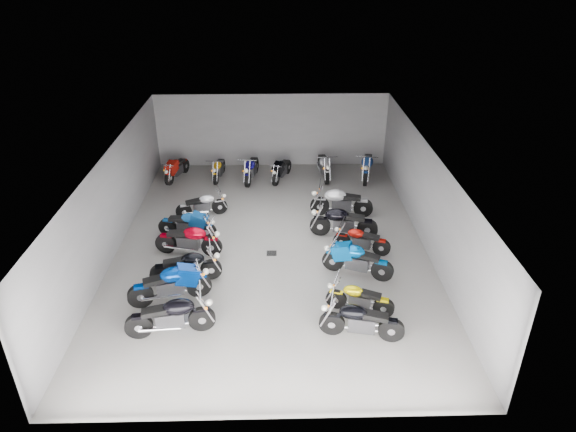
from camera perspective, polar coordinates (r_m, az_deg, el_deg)
name	(u,v)px	position (r m, az deg, el deg)	size (l,w,h in m)	color
ground	(272,245)	(16.95, -1.83, -3.27)	(14.00, 14.00, 0.00)	gray
wall_back	(272,130)	(22.66, -1.81, 9.48)	(10.00, 0.10, 3.20)	gray
wall_left	(111,204)	(16.99, -19.03, 1.31)	(0.10, 14.00, 3.20)	gray
wall_right	(428,200)	(16.88, 15.33, 1.70)	(0.10, 14.00, 3.20)	gray
ceiling	(270,154)	(15.53, -2.01, 6.93)	(10.00, 14.00, 0.04)	black
drain_grate	(272,253)	(16.52, -1.84, -4.16)	(0.32, 0.32, 0.01)	black
motorcycle_left_a	(171,316)	(13.42, -12.86, -10.80)	(2.25, 0.57, 0.99)	black
motorcycle_left_b	(171,284)	(14.52, -12.91, -7.42)	(2.25, 0.79, 1.01)	black
motorcycle_left_c	(187,267)	(15.26, -11.20, -5.53)	(2.09, 0.52, 0.92)	black
motorcycle_left_d	(189,240)	(16.52, -10.93, -2.61)	(2.17, 0.55, 0.96)	black
motorcycle_left_e	(188,225)	(17.48, -11.08, -0.95)	(2.02, 0.61, 0.90)	black
motorcycle_left_f	(202,205)	(18.79, -9.50, 1.22)	(1.84, 0.65, 0.83)	black
motorcycle_right_a	(361,321)	(13.14, 8.07, -11.45)	(2.12, 0.59, 0.94)	black
motorcycle_right_b	(359,298)	(13.97, 7.90, -9.04)	(1.80, 0.69, 0.81)	black
motorcycle_right_c	(357,260)	(15.37, 7.64, -4.87)	(2.06, 0.96, 0.95)	black
motorcycle_right_d	(361,240)	(16.54, 8.10, -2.64)	(1.80, 0.72, 0.82)	black
motorcycle_right_e	(343,222)	(17.28, 6.13, -0.68)	(2.28, 0.58, 1.01)	black
motorcycle_right_f	(341,202)	(18.63, 5.88, 1.56)	(2.27, 0.53, 1.00)	black
motorcycle_back_a	(177,168)	(22.08, -12.28, 5.19)	(0.75, 1.90, 0.86)	black
motorcycle_back_b	(219,168)	(21.81, -7.69, 5.26)	(0.43, 1.89, 0.83)	black
motorcycle_back_c	(251,168)	(21.51, -4.09, 5.30)	(0.57, 2.15, 0.95)	black
motorcycle_back_d	(281,169)	(21.51, -0.73, 5.21)	(0.84, 1.84, 0.85)	black
motorcycle_back_e	(324,165)	(21.79, 4.01, 5.62)	(0.47, 2.18, 0.96)	black
motorcycle_back_f	(367,166)	(21.87, 8.78, 5.54)	(0.69, 2.30, 1.02)	black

